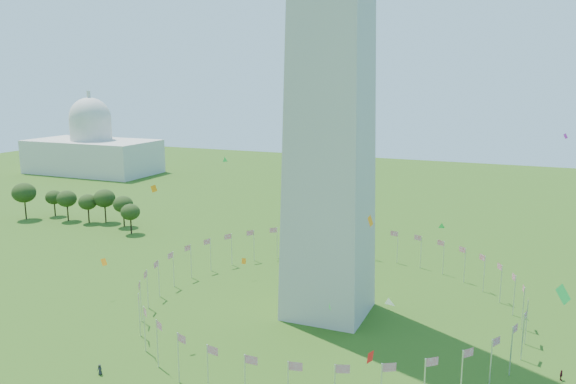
% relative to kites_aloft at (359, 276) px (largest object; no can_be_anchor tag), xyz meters
% --- Properties ---
extents(flag_ring, '(80.24, 80.24, 9.00)m').
position_rel_kites_aloft_xyz_m(flag_ring, '(-13.94, 26.54, -14.47)').
color(flag_ring, silver).
rests_on(flag_ring, ground).
extents(capitol_building, '(70.00, 35.00, 46.00)m').
position_rel_kites_aloft_xyz_m(capitol_building, '(-193.94, 156.54, 4.03)').
color(capitol_building, beige).
rests_on(capitol_building, ground).
extents(kites_aloft, '(100.58, 80.30, 35.28)m').
position_rel_kites_aloft_xyz_m(kites_aloft, '(0.00, 0.00, 0.00)').
color(kites_aloft, white).
rests_on(kites_aloft, ground).
extents(tree_line_west, '(55.78, 15.73, 13.17)m').
position_rel_kites_aloft_xyz_m(tree_line_west, '(-121.96, 67.21, -13.33)').
color(tree_line_west, '#2C4517').
rests_on(tree_line_west, ground).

